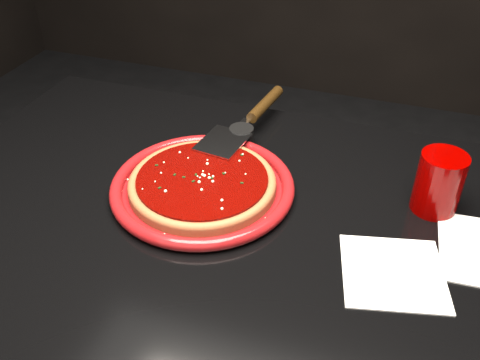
% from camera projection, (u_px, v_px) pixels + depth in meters
% --- Properties ---
extents(plate, '(0.33, 0.33, 0.02)m').
position_uv_depth(plate, '(203.00, 186.00, 0.95)').
color(plate, maroon).
rests_on(plate, table).
extents(pizza_crust, '(0.27, 0.27, 0.01)m').
position_uv_depth(pizza_crust, '(202.00, 185.00, 0.95)').
color(pizza_crust, brown).
rests_on(pizza_crust, plate).
extents(pizza_crust_rim, '(0.27, 0.27, 0.02)m').
position_uv_depth(pizza_crust_rim, '(202.00, 182.00, 0.94)').
color(pizza_crust_rim, brown).
rests_on(pizza_crust_rim, plate).
extents(pizza_sauce, '(0.24, 0.24, 0.01)m').
position_uv_depth(pizza_sauce, '(202.00, 180.00, 0.94)').
color(pizza_sauce, '#660300').
rests_on(pizza_sauce, plate).
extents(parmesan_dusting, '(0.22, 0.22, 0.01)m').
position_uv_depth(parmesan_dusting, '(202.00, 177.00, 0.94)').
color(parmesan_dusting, beige).
rests_on(parmesan_dusting, plate).
extents(basil_flecks, '(0.21, 0.21, 0.00)m').
position_uv_depth(basil_flecks, '(202.00, 177.00, 0.94)').
color(basil_flecks, black).
rests_on(basil_flecks, plate).
extents(pizza_server, '(0.14, 0.35, 0.03)m').
position_uv_depth(pizza_server, '(247.00, 120.00, 1.08)').
color(pizza_server, silver).
rests_on(pizza_server, plate).
extents(cup, '(0.10, 0.10, 0.11)m').
position_uv_depth(cup, '(439.00, 183.00, 0.89)').
color(cup, '#820000').
rests_on(cup, table).
extents(napkin_a, '(0.18, 0.18, 0.00)m').
position_uv_depth(napkin_a, '(393.00, 273.00, 0.79)').
color(napkin_a, silver).
rests_on(napkin_a, table).
extents(ramekin, '(0.06, 0.06, 0.04)m').
position_uv_depth(ramekin, '(241.00, 136.00, 1.07)').
color(ramekin, black).
rests_on(ramekin, table).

